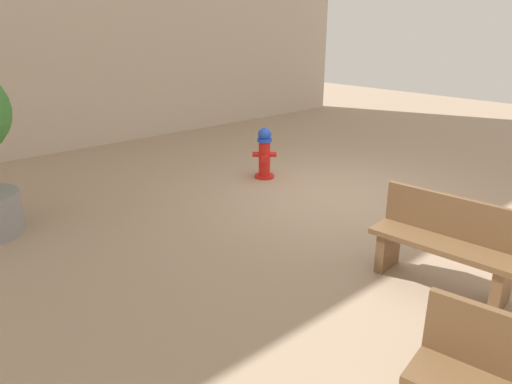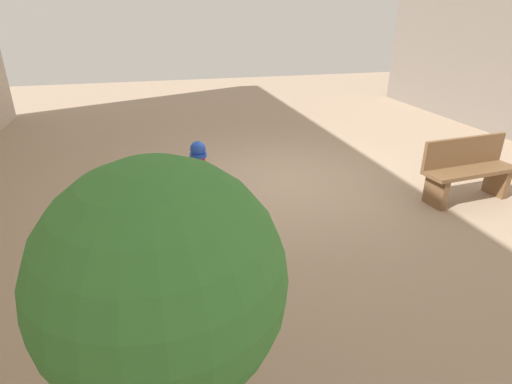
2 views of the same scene
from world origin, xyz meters
name	(u,v)px [view 2 (image 2 of 2)]	position (x,y,z in m)	size (l,w,h in m)	color
ground_plane	(285,182)	(0.00, 0.00, 0.00)	(23.40, 23.40, 0.00)	tan
fire_hydrant	(199,170)	(1.46, 0.23, 0.45)	(0.39, 0.39, 0.91)	red
bench_near	(467,169)	(-2.46, 1.30, 0.49)	(1.52, 0.58, 0.95)	brown
planter_tree	(169,342)	(2.12, 4.59, 1.26)	(1.11, 1.11, 2.17)	gray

